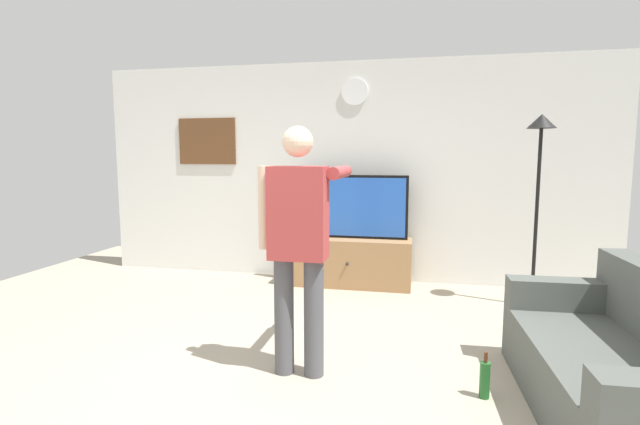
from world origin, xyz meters
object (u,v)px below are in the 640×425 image
television (351,207)px  beverage_bottle (485,379)px  side_couch (624,370)px  tv_stand (350,262)px  framed_picture (207,141)px  wall_clock (355,92)px  floor_lamp (539,171)px  person_standing_nearer_lamp (299,237)px

television → beverage_bottle: size_ratio=4.38×
television → side_couch: 3.34m
tv_stand → framed_picture: bearing=171.4°
television → beverage_bottle: bearing=-63.7°
wall_clock → floor_lamp: (1.97, -0.68, -0.92)m
television → side_couch: (1.98, -2.62, -0.63)m
wall_clock → framed_picture: size_ratio=0.41×
television → beverage_bottle: television is taller
tv_stand → floor_lamp: floor_lamp is taller
television → wall_clock: wall_clock is taller
side_couch → tv_stand: bearing=127.6°
tv_stand → person_standing_nearer_lamp: (-0.02, -2.35, 0.70)m
tv_stand → television: (0.00, 0.05, 0.66)m
floor_lamp → side_couch: 2.44m
floor_lamp → beverage_bottle: 2.54m
tv_stand → television: television is taller
television → person_standing_nearer_lamp: person_standing_nearer_lamp is taller
wall_clock → side_couch: bearing=-55.4°
wall_clock → side_couch: size_ratio=0.18×
tv_stand → floor_lamp: (1.97, -0.39, 1.12)m
television → framed_picture: framed_picture is taller
floor_lamp → person_standing_nearer_lamp: (-1.99, -1.97, -0.42)m
television → person_standing_nearer_lamp: (-0.02, -2.40, 0.04)m
framed_picture → floor_lamp: size_ratio=0.40×
wall_clock → tv_stand: bearing=-90.0°
tv_stand → wall_clock: 2.06m
tv_stand → person_standing_nearer_lamp: 2.46m
wall_clock → beverage_bottle: size_ratio=1.05×
wall_clock → person_standing_nearer_lamp: bearing=-90.5°
beverage_bottle → wall_clock: bearing=114.2°
wall_clock → beverage_bottle: 3.72m
framed_picture → side_couch: framed_picture is taller
framed_picture → beverage_bottle: framed_picture is taller
tv_stand → side_couch: 3.24m
framed_picture → wall_clock: bearing=-0.1°
side_couch → beverage_bottle: 0.78m
tv_stand → person_standing_nearer_lamp: bearing=-90.6°
television → side_couch: television is taller
floor_lamp → person_standing_nearer_lamp: size_ratio=1.12×
tv_stand → floor_lamp: bearing=-11.1°
framed_picture → beverage_bottle: (3.18, -2.74, -1.62)m
television → floor_lamp: floor_lamp is taller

